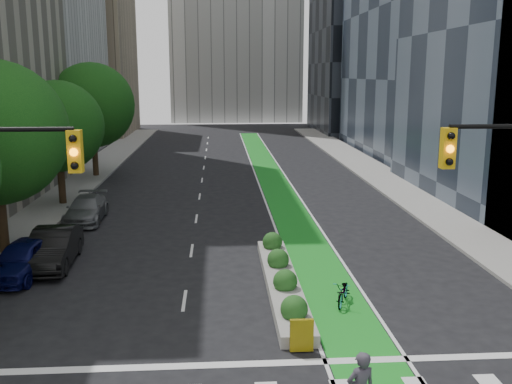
{
  "coord_description": "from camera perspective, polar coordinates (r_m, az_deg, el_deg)",
  "views": [
    {
      "loc": [
        -1.18,
        -13.68,
        8.13
      ],
      "look_at": [
        0.45,
        10.88,
        3.0
      ],
      "focal_mm": 40.0,
      "sensor_mm": 36.0,
      "label": 1
    }
  ],
  "objects": [
    {
      "name": "sidewalk_left",
      "position": [
        40.92,
        -18.75,
        -0.22
      ],
      "size": [
        3.6,
        90.0,
        0.15
      ],
      "primitive_type": "cube",
      "color": "gray",
      "rests_on": "ground"
    },
    {
      "name": "parked_car_left_far",
      "position": [
        33.26,
        -16.62,
        -1.65
      ],
      "size": [
        2.05,
        4.8,
        1.38
      ],
      "primitive_type": "imported",
      "rotation": [
        0.0,
        0.0,
        0.03
      ],
      "color": "slate",
      "rests_on": "ground"
    },
    {
      "name": "sidewalk_right",
      "position": [
        41.59,
        14.48,
        0.23
      ],
      "size": [
        3.6,
        90.0,
        0.15
      ],
      "primitive_type": "cube",
      "color": "gray",
      "rests_on": "ground"
    },
    {
      "name": "building_tan_far",
      "position": [
        82.02,
        -17.63,
        14.64
      ],
      "size": [
        14.0,
        16.0,
        26.0
      ],
      "primitive_type": "cube",
      "color": "tan",
      "rests_on": "ground"
    },
    {
      "name": "tree_midfar",
      "position": [
        37.15,
        -19.22,
        6.21
      ],
      "size": [
        5.6,
        5.6,
        7.76
      ],
      "color": "black",
      "rests_on": "ground"
    },
    {
      "name": "bike_lane_paint",
      "position": [
        44.63,
        1.65,
        1.28
      ],
      "size": [
        2.2,
        70.0,
        0.01
      ],
      "primitive_type": "cube",
      "color": "#188820",
      "rests_on": "ground"
    },
    {
      "name": "median_planter",
      "position": [
        22.25,
        2.62,
        -8.64
      ],
      "size": [
        1.2,
        10.26,
        1.1
      ],
      "color": "gray",
      "rests_on": "ground"
    },
    {
      "name": "parked_car_left_near",
      "position": [
        25.19,
        -22.25,
        -6.16
      ],
      "size": [
        2.33,
        4.63,
        1.51
      ],
      "primitive_type": "imported",
      "rotation": [
        0.0,
        0.0,
        -0.13
      ],
      "color": "#0B0E44",
      "rests_on": "ground"
    },
    {
      "name": "tree_far",
      "position": [
        46.79,
        -16.07,
        8.33
      ],
      "size": [
        6.6,
        6.6,
        9.0
      ],
      "color": "black",
      "rests_on": "ground"
    },
    {
      "name": "parked_car_left_mid",
      "position": [
        26.05,
        -19.63,
        -5.28
      ],
      "size": [
        1.91,
        4.92,
        1.6
      ],
      "primitive_type": "imported",
      "rotation": [
        0.0,
        0.0,
        0.05
      ],
      "color": "black",
      "rests_on": "ground"
    },
    {
      "name": "building_dark_end",
      "position": [
        84.59,
        11.14,
        15.54
      ],
      "size": [
        14.0,
        18.0,
        28.0
      ],
      "primitive_type": "cube",
      "color": "black",
      "rests_on": "ground"
    },
    {
      "name": "bicycle",
      "position": [
        21.0,
        8.74,
        -9.83
      ],
      "size": [
        1.19,
        1.81,
        0.9
      ],
      "primitive_type": "imported",
      "rotation": [
        0.0,
        0.0,
        -0.38
      ],
      "color": "gray",
      "rests_on": "ground"
    }
  ]
}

